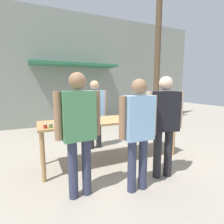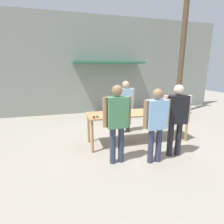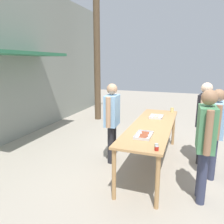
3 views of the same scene
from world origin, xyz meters
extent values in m
plane|color=#A39989|center=(0.00, 0.00, 0.00)|extent=(24.00, 24.00, 0.00)
cube|color=gray|center=(0.00, 4.00, 2.25)|extent=(12.00, 0.12, 4.50)
cube|color=#2D704C|center=(0.00, 3.45, 2.40)|extent=(3.20, 1.00, 0.08)
cube|color=tan|center=(0.00, 0.00, 0.90)|extent=(2.96, 0.82, 0.04)
cylinder|color=tan|center=(-1.42, -0.34, 0.44)|extent=(0.07, 0.07, 0.88)
cylinder|color=tan|center=(1.42, -0.34, 0.44)|extent=(0.07, 0.07, 0.88)
cylinder|color=tan|center=(-1.42, 0.34, 0.44)|extent=(0.07, 0.07, 0.88)
cylinder|color=tan|center=(1.42, 0.34, 0.44)|extent=(0.07, 0.07, 0.88)
cube|color=silver|center=(-0.79, 0.01, 0.92)|extent=(0.44, 0.28, 0.01)
cube|color=silver|center=(-0.79, -0.12, 0.94)|extent=(0.44, 0.01, 0.03)
cube|color=silver|center=(-0.79, 0.15, 0.94)|extent=(0.44, 0.01, 0.03)
cube|color=silver|center=(-1.01, 0.01, 0.94)|extent=(0.01, 0.28, 0.03)
cube|color=silver|center=(-0.57, 0.01, 0.94)|extent=(0.01, 0.28, 0.03)
cylinder|color=#A34C2D|center=(-0.97, 0.01, 0.94)|extent=(0.03, 0.11, 0.03)
cylinder|color=#A34C2D|center=(-0.89, 0.01, 0.93)|extent=(0.04, 0.13, 0.02)
cylinder|color=#A34C2D|center=(-0.82, 0.00, 0.94)|extent=(0.03, 0.15, 0.03)
cylinder|color=#A34C2D|center=(-0.76, 0.01, 0.94)|extent=(0.04, 0.14, 0.03)
cylinder|color=#A34C2D|center=(-0.69, 0.00, 0.94)|extent=(0.04, 0.12, 0.02)
cylinder|color=#A34C2D|center=(-0.62, 0.02, 0.94)|extent=(0.04, 0.14, 0.03)
cube|color=silver|center=(0.62, 0.01, 0.92)|extent=(0.37, 0.30, 0.01)
cube|color=silver|center=(0.62, -0.13, 0.94)|extent=(0.37, 0.01, 0.03)
cube|color=silver|center=(0.62, 0.16, 0.94)|extent=(0.37, 0.01, 0.03)
cube|color=silver|center=(0.44, 0.01, 0.94)|extent=(0.01, 0.30, 0.03)
cube|color=silver|center=(0.80, 0.01, 0.94)|extent=(0.01, 0.30, 0.03)
ellipsoid|color=beige|center=(0.51, 0.01, 0.95)|extent=(0.07, 0.12, 0.05)
ellipsoid|color=beige|center=(0.62, 0.00, 0.94)|extent=(0.05, 0.10, 0.04)
ellipsoid|color=beige|center=(0.73, 0.02, 0.94)|extent=(0.06, 0.12, 0.04)
cylinder|color=#B22319|center=(-1.35, -0.30, 0.95)|extent=(0.06, 0.06, 0.06)
cylinder|color=#B2B2B7|center=(-1.35, -0.30, 0.98)|extent=(0.06, 0.06, 0.01)
cylinder|color=#567A38|center=(-1.26, -0.28, 0.95)|extent=(0.06, 0.06, 0.06)
cylinder|color=#B2B2B7|center=(-1.26, -0.28, 0.98)|extent=(0.06, 0.06, 0.01)
cylinder|color=#DBC67A|center=(1.34, -0.28, 0.97)|extent=(0.09, 0.09, 0.12)
cylinder|color=#232328|center=(-0.20, 0.85, 0.42)|extent=(0.14, 0.14, 0.84)
cylinder|color=#232328|center=(0.01, 0.86, 0.42)|extent=(0.14, 0.14, 0.84)
cube|color=#84B2DB|center=(-0.10, 0.86, 1.17)|extent=(0.47, 0.28, 0.66)
sphere|color=tan|center=(-0.10, 0.86, 1.63)|extent=(0.23, 0.23, 0.23)
cylinder|color=tan|center=(-0.37, 0.84, 1.19)|extent=(0.10, 0.10, 0.63)
cylinder|color=tan|center=(0.18, 0.88, 1.19)|extent=(0.10, 0.10, 0.63)
cylinder|color=#333851|center=(-0.85, -0.97, 0.43)|extent=(0.14, 0.14, 0.86)
cylinder|color=#333851|center=(-1.05, -0.98, 0.43)|extent=(0.14, 0.14, 0.86)
cube|color=#478456|center=(-0.95, -0.97, 1.21)|extent=(0.46, 0.27, 0.68)
sphere|color=#936B4C|center=(-0.95, -0.97, 1.68)|extent=(0.23, 0.23, 0.23)
cylinder|color=#936B4C|center=(-0.67, -0.96, 1.22)|extent=(0.10, 0.10, 0.65)
cylinder|color=#936B4C|center=(-1.22, -0.98, 1.22)|extent=(0.10, 0.10, 0.65)
cylinder|color=#232328|center=(0.63, -1.04, 0.43)|extent=(0.14, 0.14, 0.85)
cylinder|color=#232328|center=(0.43, -1.00, 0.43)|extent=(0.14, 0.14, 0.85)
cube|color=black|center=(0.53, -1.02, 1.19)|extent=(0.51, 0.35, 0.67)
sphere|color=beige|center=(0.53, -1.02, 1.66)|extent=(0.23, 0.23, 0.23)
cylinder|color=beige|center=(0.81, -1.08, 1.21)|extent=(0.10, 0.10, 0.64)
cylinder|color=beige|center=(0.25, -0.96, 1.21)|extent=(0.10, 0.10, 0.64)
cylinder|color=#333851|center=(0.00, -1.18, 0.41)|extent=(0.13, 0.13, 0.82)
cylinder|color=#333851|center=(-0.20, -1.18, 0.41)|extent=(0.13, 0.13, 0.82)
cube|color=#84B2DB|center=(-0.10, -1.18, 1.15)|extent=(0.44, 0.25, 0.65)
sphere|color=#936B4C|center=(-0.10, -1.18, 1.61)|extent=(0.22, 0.22, 0.22)
cylinder|color=#936B4C|center=(0.17, -1.18, 1.17)|extent=(0.10, 0.10, 0.62)
cylinder|color=#936B4C|center=(-0.37, -1.19, 1.17)|extent=(0.10, 0.10, 0.62)
cylinder|color=brown|center=(3.23, 2.66, 3.36)|extent=(0.24, 0.24, 6.72)
camera|label=1|loc=(-1.50, -3.34, 1.62)|focal=28.00mm
camera|label=2|loc=(-2.04, -4.50, 2.13)|focal=28.00mm
camera|label=3|loc=(-4.40, -0.71, 2.19)|focal=35.00mm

